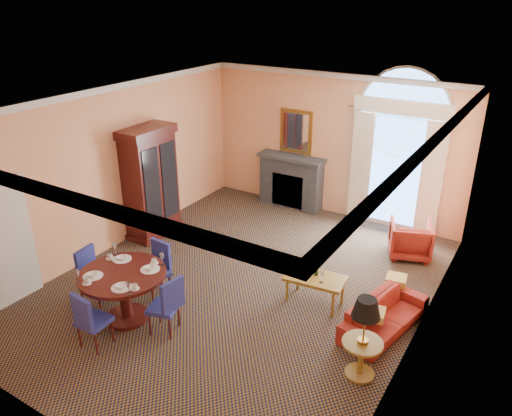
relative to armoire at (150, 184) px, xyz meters
The scene contains 12 objects.
ground 3.03m from the armoire, 15.40° to the right, with size 7.50×7.50×0.00m, color black.
room_envelope 3.03m from the armoire, ahead, with size 6.04×7.52×3.45m.
armoire is the anchor object (origin of this frame).
dining_table 3.10m from the armoire, 55.80° to the right, with size 1.34×1.34×1.04m.
dining_chair_north 2.40m from the armoire, 45.16° to the right, with size 0.54×0.54×0.93m.
dining_chair_south 3.81m from the armoire, 61.36° to the right, with size 0.45×0.46×0.93m.
dining_chair_east 3.54m from the armoire, 43.95° to the right, with size 0.51×0.51×0.93m.
dining_chair_west 2.63m from the armoire, 70.85° to the right, with size 0.50×0.50×0.93m.
sofa 5.38m from the armoire, ahead, with size 1.65×0.65×0.48m, color maroon.
armchair 5.33m from the armoire, 20.58° to the left, with size 0.76×0.79×0.72m, color maroon.
coffee_table 4.15m from the armoire, ahead, with size 1.03×0.64×0.82m.
side_table 5.62m from the armoire, 18.53° to the right, with size 0.55×0.55×1.19m.
Camera 1 is at (4.17, -6.28, 4.84)m, focal length 35.00 mm.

